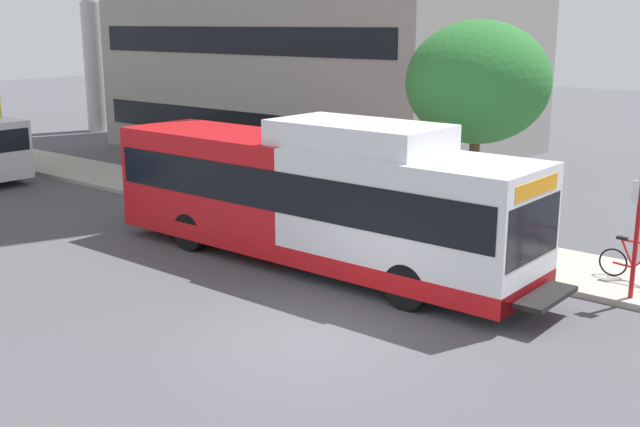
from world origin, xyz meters
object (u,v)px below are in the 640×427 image
object	(u,v)px
street_tree_near_stop	(478,83)
transit_bus	(313,197)
bus_stop_sign_pole	(637,229)
bicycle_parked	(638,263)

from	to	relation	value
street_tree_near_stop	transit_bus	bearing A→B (deg)	156.85
bus_stop_sign_pole	street_tree_near_stop	xyz separation A→B (m)	(2.31, 5.11, 2.65)
bus_stop_sign_pole	bicycle_parked	xyz separation A→B (m)	(1.20, 0.26, -1.09)
bicycle_parked	street_tree_near_stop	xyz separation A→B (m)	(1.10, 4.85, 3.74)
bus_stop_sign_pole	bicycle_parked	world-z (taller)	bus_stop_sign_pole
bus_stop_sign_pole	bicycle_parked	distance (m)	1.64
bus_stop_sign_pole	street_tree_near_stop	world-z (taller)	street_tree_near_stop
transit_bus	bicycle_parked	distance (m)	7.65
bicycle_parked	street_tree_near_stop	size ratio (longest dim) A/B	0.30
transit_bus	bus_stop_sign_pole	distance (m)	7.36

